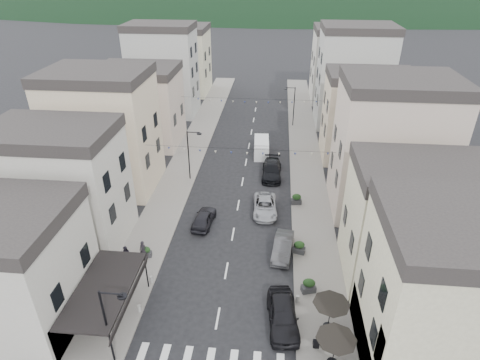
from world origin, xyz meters
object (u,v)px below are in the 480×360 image
object	(u,v)px
parked_car_c	(265,206)
pedestrian_b	(126,254)
parked_car_e	(204,218)
delivery_van	(261,147)
pedestrian_a	(143,250)
parked_car_b	(283,247)
parked_car_d	(272,170)
parked_car_a	(283,314)

from	to	relation	value
parked_car_c	pedestrian_b	bearing A→B (deg)	-145.13
parked_car_e	delivery_van	xyz separation A→B (m)	(4.75, 16.17, 0.38)
parked_car_c	pedestrian_a	world-z (taller)	pedestrian_a
delivery_van	pedestrian_b	bearing A→B (deg)	-117.49
parked_car_b	parked_car_e	bearing A→B (deg)	161.00
parked_car_d	parked_car_e	distance (m)	12.14
pedestrian_a	pedestrian_b	distance (m)	1.41
pedestrian_b	parked_car_e	bearing A→B (deg)	69.61
pedestrian_b	parked_car_b	bearing A→B (deg)	32.17
parked_car_c	delivery_van	distance (m)	13.54
pedestrian_a	pedestrian_b	xyz separation A→B (m)	(-1.28, -0.59, -0.08)
parked_car_b	parked_car_e	xyz separation A→B (m)	(-7.55, 3.67, -0.02)
parked_car_a	parked_car_d	world-z (taller)	parked_car_a
parked_car_a	parked_car_e	xyz separation A→B (m)	(-7.55, 11.30, -0.15)
parked_car_b	parked_car_d	bearing A→B (deg)	102.24
pedestrian_a	parked_car_d	bearing A→B (deg)	64.07
parked_car_c	pedestrian_b	xyz separation A→B (m)	(-11.24, -8.77, 0.19)
parked_car_e	parked_car_c	bearing A→B (deg)	-149.23
parked_car_d	pedestrian_a	distance (m)	19.05
parked_car_d	parked_car_e	size ratio (longest dim) A/B	1.30
parked_car_a	parked_car_b	xyz separation A→B (m)	(0.00, 7.63, -0.13)
parked_car_c	pedestrian_b	world-z (taller)	pedestrian_b
delivery_van	pedestrian_a	size ratio (longest dim) A/B	2.77
parked_car_a	parked_car_c	distance (m)	14.09
pedestrian_b	delivery_van	bearing A→B (deg)	86.91
parked_car_e	pedestrian_b	bearing A→B (deg)	53.83
parked_car_c	parked_car_e	size ratio (longest dim) A/B	1.20
parked_car_e	pedestrian_a	world-z (taller)	pedestrian_a
parked_car_c	delivery_van	xyz separation A→B (m)	(-1.00, 13.49, 0.40)
parked_car_e	delivery_van	size ratio (longest dim) A/B	0.88
parked_car_a	pedestrian_a	world-z (taller)	pedestrian_a
parked_car_c	parked_car_d	world-z (taller)	parked_car_d
parked_car_e	pedestrian_b	size ratio (longest dim) A/B	2.72
parked_car_c	parked_car_e	bearing A→B (deg)	-158.16
pedestrian_b	parked_car_d	bearing A→B (deg)	76.21
pedestrian_a	parked_car_b	bearing A→B (deg)	16.28
parked_car_e	pedestrian_a	size ratio (longest dim) A/B	2.45
parked_car_c	pedestrian_b	distance (m)	14.26
delivery_van	parked_car_e	bearing A→B (deg)	-109.16
pedestrian_a	pedestrian_b	world-z (taller)	pedestrian_a
parked_car_b	delivery_van	size ratio (longest dim) A/B	0.94
parked_car_c	pedestrian_b	size ratio (longest dim) A/B	3.25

